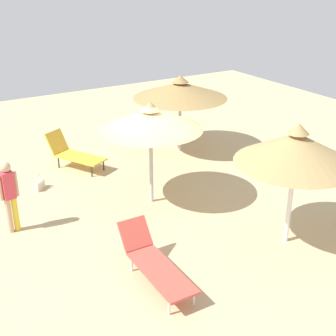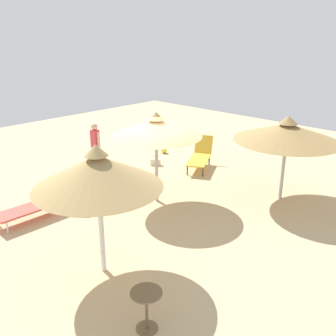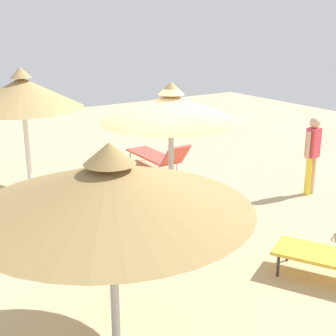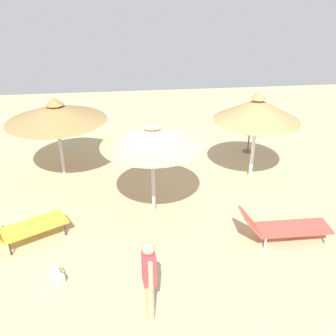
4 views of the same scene
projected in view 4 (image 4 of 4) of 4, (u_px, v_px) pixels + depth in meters
ground at (163, 214)px, 9.78m from camera, size 24.00×24.00×0.10m
parasol_umbrella_far_right at (257, 110)px, 10.54m from camera, size 2.49×2.49×2.71m
parasol_umbrella_edge at (56, 113)px, 10.81m from camera, size 2.95×2.95×2.47m
parasol_umbrella_far_left at (152, 136)px, 8.79m from camera, size 2.54×2.54×2.62m
lounge_chair_near_right at (282, 227)px, 8.55m from camera, size 2.15×0.64×0.86m
lounge_chair_front at (21, 227)px, 8.44m from camera, size 1.91×1.42×1.00m
person_standing_near_left at (149, 277)px, 6.32m from camera, size 0.24×0.44×1.69m
handbag at (57, 275)px, 7.50m from camera, size 0.34×0.36×0.41m
side_table_round at (249, 139)px, 13.00m from camera, size 0.53×0.53×0.73m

